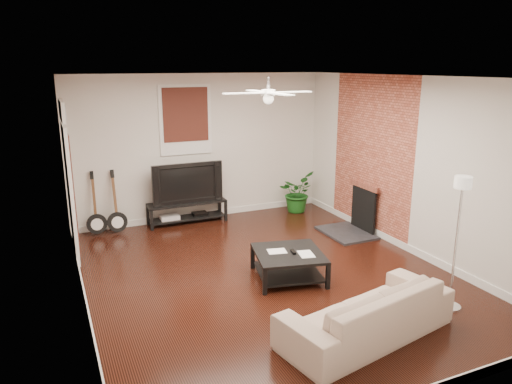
% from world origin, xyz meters
% --- Properties ---
extents(room, '(5.01, 6.01, 2.81)m').
position_xyz_m(room, '(0.00, 0.00, 1.40)').
color(room, black).
rests_on(room, ground).
extents(brick_accent, '(0.02, 2.20, 2.80)m').
position_xyz_m(brick_accent, '(2.49, 1.00, 1.40)').
color(brick_accent, '#A14834').
rests_on(brick_accent, floor).
extents(fireplace, '(0.80, 1.10, 0.92)m').
position_xyz_m(fireplace, '(2.20, 1.00, 0.46)').
color(fireplace, black).
rests_on(fireplace, floor).
extents(window_back, '(1.00, 0.06, 1.30)m').
position_xyz_m(window_back, '(-0.30, 2.97, 1.95)').
color(window_back, '#3A1A10').
rests_on(window_back, wall_back).
extents(door_left, '(0.08, 1.00, 2.50)m').
position_xyz_m(door_left, '(-2.46, 1.90, 1.25)').
color(door_left, white).
rests_on(door_left, wall_left).
extents(tv_stand, '(1.50, 0.40, 0.42)m').
position_xyz_m(tv_stand, '(-0.39, 2.78, 0.21)').
color(tv_stand, black).
rests_on(tv_stand, floor).
extents(tv, '(1.34, 0.18, 0.77)m').
position_xyz_m(tv, '(-0.39, 2.80, 0.80)').
color(tv, black).
rests_on(tv, tv_stand).
extents(coffee_table, '(1.12, 1.12, 0.39)m').
position_xyz_m(coffee_table, '(0.24, -0.21, 0.20)').
color(coffee_table, black).
rests_on(coffee_table, floor).
extents(sofa, '(2.21, 1.21, 0.61)m').
position_xyz_m(sofa, '(0.33, -1.90, 0.30)').
color(sofa, tan).
rests_on(sofa, floor).
extents(floor_lamp, '(0.33, 0.33, 1.70)m').
position_xyz_m(floor_lamp, '(1.68, -1.80, 0.85)').
color(floor_lamp, white).
rests_on(floor_lamp, floor).
extents(potted_plant, '(0.97, 0.97, 0.82)m').
position_xyz_m(potted_plant, '(1.88, 2.59, 0.41)').
color(potted_plant, '#185618').
rests_on(potted_plant, floor).
extents(guitar_left, '(0.38, 0.29, 1.16)m').
position_xyz_m(guitar_left, '(-2.06, 2.75, 0.58)').
color(guitar_left, black).
rests_on(guitar_left, floor).
extents(guitar_right, '(0.36, 0.26, 1.16)m').
position_xyz_m(guitar_right, '(-1.71, 2.72, 0.58)').
color(guitar_right, black).
rests_on(guitar_right, floor).
extents(ceiling_fan, '(1.24, 1.24, 0.32)m').
position_xyz_m(ceiling_fan, '(0.00, 0.00, 2.60)').
color(ceiling_fan, white).
rests_on(ceiling_fan, ceiling).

